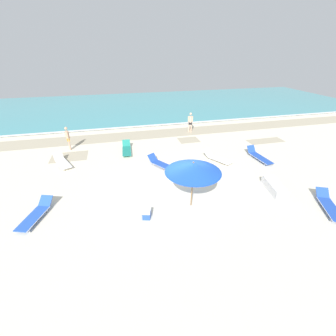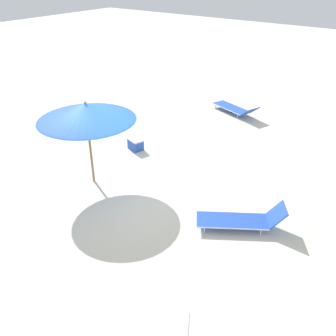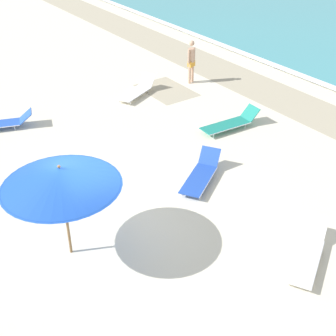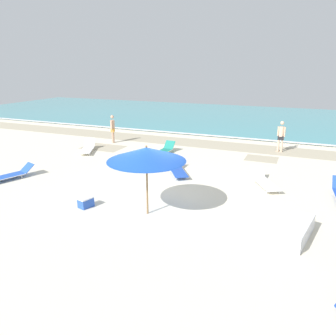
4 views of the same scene
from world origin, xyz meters
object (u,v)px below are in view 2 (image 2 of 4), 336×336
Objects in this scene: beach_umbrella at (86,112)px; cooler_box at (136,144)px; sun_lounger_beside_umbrella at (127,336)px; sun_lounger_under_umbrella at (242,219)px; sun_lounger_near_water_right at (235,108)px.

beach_umbrella is 4.43× the size of cooler_box.
cooler_box is (-5.50, -4.55, -0.03)m from sun_lounger_beside_umbrella.
sun_lounger_under_umbrella reaches higher than sun_lounger_near_water_right.
sun_lounger_beside_umbrella is 7.13m from cooler_box.
sun_lounger_beside_umbrella is at bearing 51.95° from beach_umbrella.
sun_lounger_near_water_right is (-10.31, -3.44, -0.01)m from sun_lounger_beside_umbrella.
cooler_box is at bearing -142.35° from sun_lounger_under_umbrella.
sun_lounger_beside_umbrella is (3.27, 4.18, -1.84)m from beach_umbrella.
beach_umbrella is 5.62m from sun_lounger_beside_umbrella.
sun_lounger_beside_umbrella is 3.59× the size of cooler_box.
beach_umbrella is at bearing -64.96° from cooler_box.
sun_lounger_under_umbrella is at bearing 148.73° from sun_lounger_beside_umbrella.
beach_umbrella is 2.93m from cooler_box.
sun_lounger_near_water_right is at bearing 92.77° from cooler_box.
sun_lounger_near_water_right is 3.81× the size of cooler_box.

